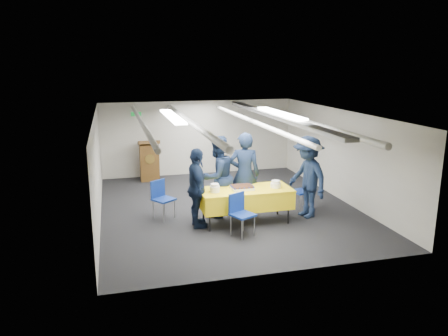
{
  "coord_description": "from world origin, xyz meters",
  "views": [
    {
      "loc": [
        -2.65,
        -9.79,
        3.46
      ],
      "look_at": [
        -0.15,
        -0.2,
        1.05
      ],
      "focal_mm": 35.0,
      "sensor_mm": 36.0,
      "label": 1
    }
  ],
  "objects_px": {
    "sheet_cake": "(242,187)",
    "chair_left": "(161,195)",
    "serving_table": "(246,198)",
    "sailor_b": "(218,177)",
    "podium": "(149,160)",
    "sailor_a": "(244,174)",
    "chair_right": "(305,188)",
    "sailor_d": "(307,177)",
    "sailor_c": "(197,188)",
    "chair_near": "(240,210)"
  },
  "relations": [
    {
      "from": "sailor_a",
      "to": "sailor_b",
      "type": "xyz_separation_m",
      "value": [
        -0.62,
        0.07,
        -0.04
      ]
    },
    {
      "from": "sailor_c",
      "to": "chair_right",
      "type": "bearing_deg",
      "value": -77.36
    },
    {
      "from": "sailor_d",
      "to": "chair_right",
      "type": "bearing_deg",
      "value": 147.99
    },
    {
      "from": "sheet_cake",
      "to": "chair_left",
      "type": "relative_size",
      "value": 0.56
    },
    {
      "from": "chair_left",
      "to": "podium",
      "type": "bearing_deg",
      "value": 89.23
    },
    {
      "from": "chair_near",
      "to": "chair_left",
      "type": "xyz_separation_m",
      "value": [
        -1.44,
        1.41,
        0.0
      ]
    },
    {
      "from": "sheet_cake",
      "to": "chair_right",
      "type": "xyz_separation_m",
      "value": [
        1.74,
        0.52,
        -0.28
      ]
    },
    {
      "from": "sailor_b",
      "to": "sailor_d",
      "type": "height_order",
      "value": "sailor_d"
    },
    {
      "from": "serving_table",
      "to": "podium",
      "type": "distance_m",
      "value": 4.47
    },
    {
      "from": "podium",
      "to": "chair_right",
      "type": "xyz_separation_m",
      "value": [
        3.37,
        -3.6,
        -0.08
      ]
    },
    {
      "from": "sailor_c",
      "to": "chair_left",
      "type": "bearing_deg",
      "value": 44.59
    },
    {
      "from": "serving_table",
      "to": "sailor_a",
      "type": "distance_m",
      "value": 0.66
    },
    {
      "from": "sheet_cake",
      "to": "sailor_a",
      "type": "xyz_separation_m",
      "value": [
        0.21,
        0.5,
        0.16
      ]
    },
    {
      "from": "chair_right",
      "to": "sailor_c",
      "type": "height_order",
      "value": "sailor_c"
    },
    {
      "from": "podium",
      "to": "sailor_c",
      "type": "relative_size",
      "value": 0.73
    },
    {
      "from": "sailor_a",
      "to": "sailor_d",
      "type": "relative_size",
      "value": 1.04
    },
    {
      "from": "chair_right",
      "to": "chair_left",
      "type": "distance_m",
      "value": 3.42
    },
    {
      "from": "sailor_a",
      "to": "sailor_d",
      "type": "height_order",
      "value": "sailor_a"
    },
    {
      "from": "sheet_cake",
      "to": "chair_left",
      "type": "distance_m",
      "value": 1.87
    },
    {
      "from": "chair_right",
      "to": "sailor_b",
      "type": "distance_m",
      "value": 2.18
    },
    {
      "from": "serving_table",
      "to": "chair_right",
      "type": "relative_size",
      "value": 2.31
    },
    {
      "from": "serving_table",
      "to": "sailor_d",
      "type": "distance_m",
      "value": 1.51
    },
    {
      "from": "chair_right",
      "to": "sailor_c",
      "type": "bearing_deg",
      "value": -169.69
    },
    {
      "from": "chair_near",
      "to": "sailor_d",
      "type": "xyz_separation_m",
      "value": [
        1.79,
        0.66,
        0.4
      ]
    },
    {
      "from": "sailor_c",
      "to": "chair_near",
      "type": "bearing_deg",
      "value": -128.95
    },
    {
      "from": "chair_near",
      "to": "sailor_d",
      "type": "distance_m",
      "value": 1.95
    },
    {
      "from": "sailor_a",
      "to": "serving_table",
      "type": "bearing_deg",
      "value": 94.45
    },
    {
      "from": "sheet_cake",
      "to": "chair_near",
      "type": "xyz_separation_m",
      "value": [
        -0.24,
        -0.64,
        -0.28
      ]
    },
    {
      "from": "sailor_c",
      "to": "sailor_d",
      "type": "distance_m",
      "value": 2.54
    },
    {
      "from": "sailor_c",
      "to": "sailor_d",
      "type": "bearing_deg",
      "value": -87.68
    },
    {
      "from": "serving_table",
      "to": "chair_left",
      "type": "relative_size",
      "value": 2.31
    },
    {
      "from": "sailor_a",
      "to": "chair_left",
      "type": "bearing_deg",
      "value": 10.08
    },
    {
      "from": "serving_table",
      "to": "chair_near",
      "type": "relative_size",
      "value": 2.31
    },
    {
      "from": "chair_left",
      "to": "sailor_d",
      "type": "relative_size",
      "value": 0.47
    },
    {
      "from": "sailor_b",
      "to": "chair_right",
      "type": "bearing_deg",
      "value": 149.02
    },
    {
      "from": "serving_table",
      "to": "sailor_b",
      "type": "bearing_deg",
      "value": 130.27
    },
    {
      "from": "sailor_c",
      "to": "podium",
      "type": "bearing_deg",
      "value": 11.16
    },
    {
      "from": "sailor_b",
      "to": "sailor_c",
      "type": "relative_size",
      "value": 1.08
    },
    {
      "from": "serving_table",
      "to": "sailor_b",
      "type": "height_order",
      "value": "sailor_b"
    },
    {
      "from": "serving_table",
      "to": "sailor_c",
      "type": "relative_size",
      "value": 1.17
    },
    {
      "from": "podium",
      "to": "serving_table",
      "type": "bearing_deg",
      "value": -67.41
    },
    {
      "from": "sheet_cake",
      "to": "chair_near",
      "type": "distance_m",
      "value": 0.74
    },
    {
      "from": "serving_table",
      "to": "sheet_cake",
      "type": "xyz_separation_m",
      "value": [
        -0.08,
        0.0,
        0.25
      ]
    },
    {
      "from": "sailor_c",
      "to": "sailor_d",
      "type": "relative_size",
      "value": 0.92
    },
    {
      "from": "sailor_b",
      "to": "sailor_d",
      "type": "distance_m",
      "value": 2.03
    },
    {
      "from": "sheet_cake",
      "to": "podium",
      "type": "xyz_separation_m",
      "value": [
        -1.63,
        4.12,
        -0.2
      ]
    },
    {
      "from": "chair_left",
      "to": "sheet_cake",
      "type": "bearing_deg",
      "value": -24.68
    },
    {
      "from": "chair_right",
      "to": "sailor_d",
      "type": "height_order",
      "value": "sailor_d"
    },
    {
      "from": "chair_near",
      "to": "chair_right",
      "type": "distance_m",
      "value": 2.29
    },
    {
      "from": "sheet_cake",
      "to": "sailor_d",
      "type": "relative_size",
      "value": 0.26
    }
  ]
}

